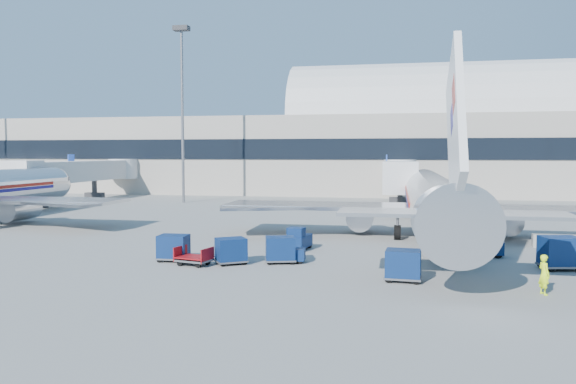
% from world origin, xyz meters
% --- Properties ---
extents(ground, '(260.00, 260.00, 0.00)m').
position_xyz_m(ground, '(0.00, 0.00, 0.00)').
color(ground, gray).
rests_on(ground, ground).
extents(terminal, '(170.00, 28.15, 21.00)m').
position_xyz_m(terminal, '(-13.60, 55.96, 7.52)').
color(terminal, '#B2AA9E').
rests_on(terminal, ground).
extents(airliner_main, '(32.00, 37.26, 12.07)m').
position_xyz_m(airliner_main, '(10.00, 4.51, 2.93)').
color(airliner_main, silver).
rests_on(airliner_main, ground).
extents(jetbridge_near, '(4.40, 27.50, 6.25)m').
position_xyz_m(jetbridge_near, '(7.60, 30.81, 3.93)').
color(jetbridge_near, silver).
rests_on(jetbridge_near, ground).
extents(jetbridge_mid, '(4.40, 27.50, 6.25)m').
position_xyz_m(jetbridge_mid, '(-34.40, 30.81, 3.93)').
color(jetbridge_mid, silver).
rests_on(jetbridge_mid, ground).
extents(mast_west, '(2.00, 1.20, 22.60)m').
position_xyz_m(mast_west, '(-20.00, 30.00, 14.79)').
color(mast_west, slate).
rests_on(mast_west, ground).
extents(barrier_near, '(3.00, 0.55, 0.90)m').
position_xyz_m(barrier_near, '(18.00, 2.00, 0.45)').
color(barrier_near, '#9E9E96').
rests_on(barrier_near, ground).
extents(tug_lead, '(2.14, 1.18, 1.35)m').
position_xyz_m(tug_lead, '(0.95, -6.55, 0.62)').
color(tug_lead, '#0A2251').
rests_on(tug_lead, ground).
extents(tug_right, '(2.56, 1.45, 1.60)m').
position_xyz_m(tug_right, '(12.56, -2.23, 0.73)').
color(tug_right, '#0A2251').
rests_on(tug_right, ground).
extents(tug_left, '(1.54, 2.53, 1.55)m').
position_xyz_m(tug_left, '(0.92, -2.25, 0.71)').
color(tug_left, '#0A2251').
rests_on(tug_left, ground).
extents(cart_train_a, '(2.06, 1.78, 1.55)m').
position_xyz_m(cart_train_a, '(0.68, -6.87, 0.83)').
color(cart_train_a, '#0A2251').
rests_on(cart_train_a, ground).
extents(cart_train_b, '(2.16, 2.05, 1.52)m').
position_xyz_m(cart_train_b, '(-2.06, -7.74, 0.81)').
color(cart_train_b, '#0A2251').
rests_on(cart_train_b, ground).
extents(cart_train_c, '(1.84, 1.43, 1.57)m').
position_xyz_m(cart_train_c, '(-5.69, -7.53, 0.84)').
color(cart_train_c, '#0A2251').
rests_on(cart_train_c, ground).
extents(cart_solo_near, '(1.90, 1.51, 1.59)m').
position_xyz_m(cart_solo_near, '(7.71, -10.26, 0.85)').
color(cart_solo_near, '#0A2251').
rests_on(cart_solo_near, ground).
extents(cart_solo_far, '(2.36, 1.97, 1.83)m').
position_xyz_m(cart_solo_far, '(16.26, -5.66, 0.98)').
color(cart_solo_far, '#0A2251').
rests_on(cart_solo_far, ground).
extents(cart_open_red, '(2.20, 1.77, 0.52)m').
position_xyz_m(cart_open_red, '(-4.04, -8.47, 0.37)').
color(cart_open_red, slate).
rests_on(cart_open_red, ground).
extents(ramp_worker, '(0.64, 0.78, 1.84)m').
position_xyz_m(ramp_worker, '(13.99, -11.69, 0.92)').
color(ramp_worker, '#D0FF1A').
rests_on(ramp_worker, ground).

